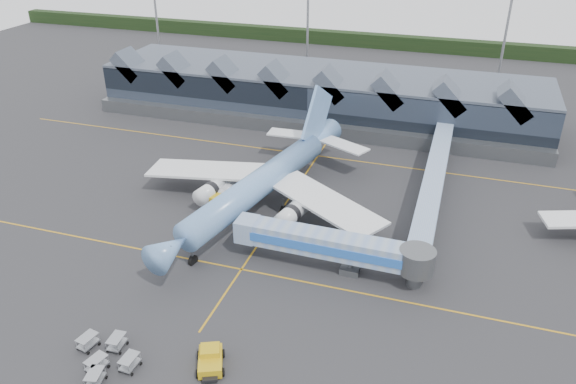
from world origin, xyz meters
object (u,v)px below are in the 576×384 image
(jet_bridge, at_px, (342,248))
(pushback_tug, at_px, (210,360))
(main_airliner, at_px, (264,181))
(fuel_truck, at_px, (228,191))

(jet_bridge, xyz_separation_m, pushback_tug, (-8.67, -19.57, -2.61))
(jet_bridge, bearing_deg, pushback_tug, -112.85)
(main_airliner, relative_size, jet_bridge, 1.82)
(main_airliner, relative_size, fuel_truck, 4.89)
(pushback_tug, bearing_deg, fuel_truck, 86.89)
(main_airliner, height_order, pushback_tug, main_airliner)
(main_airliner, bearing_deg, jet_bridge, -27.60)
(main_airliner, height_order, jet_bridge, main_airliner)
(main_airliner, relative_size, pushback_tug, 9.66)
(fuel_truck, bearing_deg, pushback_tug, -62.89)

